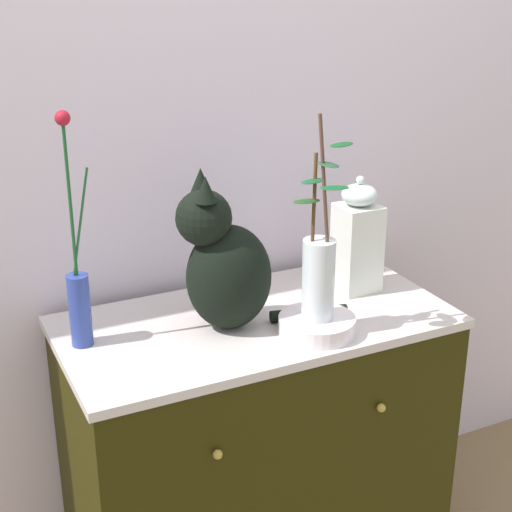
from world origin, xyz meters
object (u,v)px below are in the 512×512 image
cat_sitting (225,264)px  vase_glass_clear (319,272)px  bowl_porcelain (317,325)px  jar_lidded_porcelain (357,239)px  vase_slim_green (78,293)px  sideboard (256,453)px

cat_sitting → vase_glass_clear: vase_glass_clear is taller
bowl_porcelain → jar_lidded_porcelain: bearing=39.2°
vase_slim_green → vase_glass_clear: size_ratio=1.11×
sideboard → bowl_porcelain: (0.10, -0.15, 0.46)m
cat_sitting → bowl_porcelain: (0.20, -0.14, -0.16)m
vase_glass_clear → vase_slim_green: bearing=159.9°
cat_sitting → jar_lidded_porcelain: bearing=8.1°
bowl_porcelain → vase_glass_clear: vase_glass_clear is taller
cat_sitting → vase_glass_clear: (0.20, -0.14, -0.01)m
vase_slim_green → bowl_porcelain: vase_slim_green is taller
sideboard → vase_slim_green: 0.74m
bowl_porcelain → sideboard: bearing=124.7°
sideboard → cat_sitting: bearing=-172.3°
vase_slim_green → vase_glass_clear: vase_slim_green is taller
sideboard → bowl_porcelain: bowl_porcelain is taller
cat_sitting → bowl_porcelain: bearing=-34.5°
vase_glass_clear → jar_lidded_porcelain: size_ratio=1.55×
vase_slim_green → jar_lidded_porcelain: size_ratio=1.73×
vase_slim_green → vase_glass_clear: (0.56, -0.20, 0.03)m
sideboard → vase_slim_green: vase_slim_green is taller
bowl_porcelain → jar_lidded_porcelain: 0.34m
cat_sitting → vase_slim_green: vase_slim_green is taller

